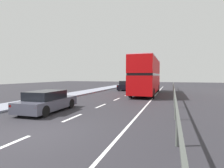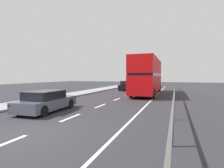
# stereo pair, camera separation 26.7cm
# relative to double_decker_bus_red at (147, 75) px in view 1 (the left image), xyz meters

# --- Properties ---
(ground_plane) EXTENTS (75.39, 120.00, 0.10)m
(ground_plane) POSITION_rel_double_decker_bus_red_xyz_m (-2.02, -15.69, -2.36)
(ground_plane) COLOR #28272C
(lane_paint_markings) EXTENTS (3.30, 46.00, 0.01)m
(lane_paint_markings) POSITION_rel_double_decker_bus_red_xyz_m (-0.10, -6.98, -2.31)
(lane_paint_markings) COLOR silver
(lane_paint_markings) RESTS_ON ground
(bridge_side_railing) EXTENTS (0.10, 42.00, 1.10)m
(bridge_side_railing) POSITION_rel_double_decker_bus_red_xyz_m (3.12, -6.69, -1.42)
(bridge_side_railing) COLOR #4A4E49
(bridge_side_railing) RESTS_ON ground
(double_decker_bus_red) EXTENTS (2.60, 10.76, 4.32)m
(double_decker_bus_red) POSITION_rel_double_decker_bus_red_xyz_m (0.00, 0.00, 0.00)
(double_decker_bus_red) COLOR red
(double_decker_bus_red) RESTS_ON ground
(hatchback_car_near) EXTENTS (2.02, 4.28, 1.30)m
(hatchback_car_near) POSITION_rel_double_decker_bus_red_xyz_m (-4.38, -12.34, -1.68)
(hatchback_car_near) COLOR #484857
(hatchback_car_near) RESTS_ON ground
(sedan_car_ahead) EXTENTS (1.93, 4.34, 1.46)m
(sedan_car_ahead) POSITION_rel_double_decker_bus_red_xyz_m (-3.75, 5.00, -1.62)
(sedan_car_ahead) COLOR black
(sedan_car_ahead) RESTS_ON ground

